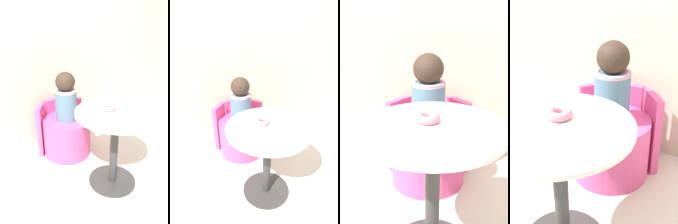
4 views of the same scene
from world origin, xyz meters
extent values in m
cube|color=beige|center=(0.00, 1.13, 1.20)|extent=(6.00, 0.06, 2.40)
cylinder|color=#333333|center=(-0.08, 0.04, 0.36)|extent=(0.07, 0.07, 0.68)
cylinder|color=white|center=(-0.08, 0.04, 0.71)|extent=(0.69, 0.69, 0.02)
cylinder|color=#E54C8C|center=(-0.12, 0.71, 0.21)|extent=(0.52, 0.52, 0.41)
cube|color=#E54C8C|center=(-0.12, 1.00, 0.28)|extent=(0.22, 0.05, 0.56)
cube|color=#E54C8C|center=(0.10, 0.90, 0.28)|extent=(0.18, 0.20, 0.56)
cube|color=#E54C8C|center=(-0.33, 0.90, 0.28)|extent=(0.18, 0.20, 0.56)
cylinder|color=slate|center=(-0.12, 0.71, 0.58)|extent=(0.23, 0.23, 0.33)
torus|color=pink|center=(-0.12, 0.71, 0.73)|extent=(0.23, 0.23, 0.04)
sphere|color=#38281E|center=(-0.12, 0.71, 0.83)|extent=(0.20, 0.20, 0.20)
torus|color=pink|center=(-0.11, 0.11, 0.74)|extent=(0.12, 0.12, 0.04)
cube|color=white|center=(0.02, -0.14, 0.73)|extent=(0.20, 0.20, 0.01)
camera|label=1|loc=(-1.33, -1.04, 1.45)|focal=35.00mm
camera|label=2|loc=(-0.65, -1.19, 1.58)|focal=32.00mm
camera|label=3|loc=(-0.08, -1.25, 1.31)|focal=50.00mm
camera|label=4|loc=(0.59, -0.92, 1.39)|focal=50.00mm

